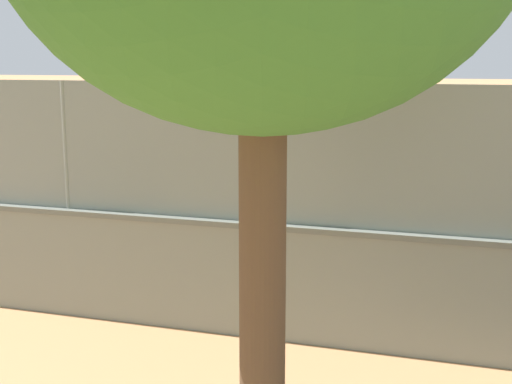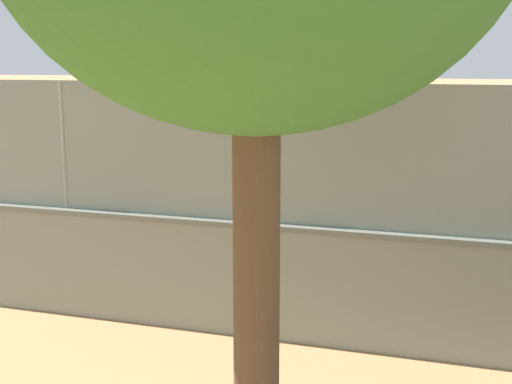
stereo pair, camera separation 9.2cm
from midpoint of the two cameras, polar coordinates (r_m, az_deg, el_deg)
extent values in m
plane|color=tan|center=(20.13, 10.16, -0.63)|extent=(260.00, 260.00, 0.00)
cube|color=gray|center=(10.55, -7.24, -6.58)|extent=(23.28, 0.91, 1.61)
cube|color=slate|center=(10.33, -7.35, -2.09)|extent=(23.29, 0.97, 0.08)
cube|color=gray|center=(10.15, -7.49, 3.50)|extent=(22.81, 0.62, 1.95)
cylinder|color=gray|center=(9.58, 1.40, 3.16)|extent=(0.07, 0.07, 1.95)
cylinder|color=gray|center=(10.94, -15.26, 3.74)|extent=(0.07, 0.07, 1.95)
cylinder|color=#591919|center=(19.60, -1.50, 0.37)|extent=(0.16, 0.16, 0.77)
cylinder|color=#591919|center=(19.78, -1.27, 0.47)|extent=(0.16, 0.16, 0.77)
cylinder|color=beige|center=(19.58, -1.39, 2.34)|extent=(0.35, 0.35, 0.57)
cylinder|color=brown|center=(19.28, -1.60, 2.55)|extent=(0.54, 0.11, 0.17)
cylinder|color=brown|center=(19.72, -0.26, 2.74)|extent=(0.54, 0.11, 0.17)
sphere|color=brown|center=(19.53, -1.40, 3.48)|extent=(0.22, 0.22, 0.22)
cylinder|color=red|center=(19.51, -1.40, 3.75)|extent=(0.24, 0.24, 0.05)
cylinder|color=black|center=(19.66, 0.23, 2.71)|extent=(0.30, 0.05, 0.04)
ellipsoid|color=#333338|center=(19.58, 0.83, 2.68)|extent=(0.30, 0.04, 0.24)
cylinder|color=navy|center=(16.61, -14.65, -1.82)|extent=(0.17, 0.17, 0.81)
cylinder|color=navy|center=(16.48, -14.12, -1.89)|extent=(0.17, 0.17, 0.81)
cylinder|color=white|center=(16.41, -14.50, 0.56)|extent=(0.38, 0.38, 0.60)
cylinder|color=#D8AD84|center=(16.55, -15.45, 1.02)|extent=(0.16, 0.58, 0.17)
cylinder|color=#D8AD84|center=(15.97, -14.38, 0.72)|extent=(0.16, 0.58, 0.17)
sphere|color=#D8AD84|center=(16.34, -14.57, 1.99)|extent=(0.23, 0.23, 0.23)
cylinder|color=black|center=(16.33, -14.59, 2.34)|extent=(0.27, 0.27, 0.05)
cube|color=brown|center=(12.35, -5.41, -5.65)|extent=(1.61, 0.42, 0.06)
cube|color=brown|center=(12.15, -5.72, -4.86)|extent=(1.60, 0.08, 0.40)
cube|color=#333338|center=(12.19, -2.60, -6.95)|extent=(0.07, 0.38, 0.45)
cube|color=#333338|center=(12.68, -8.07, -6.35)|extent=(0.07, 0.38, 0.45)
cylinder|color=brown|center=(6.28, 0.46, -7.10)|extent=(0.42, 0.42, 4.03)
camera|label=1|loc=(0.05, -89.82, 0.03)|focal=48.67mm
camera|label=2|loc=(0.05, 90.18, -0.03)|focal=48.67mm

